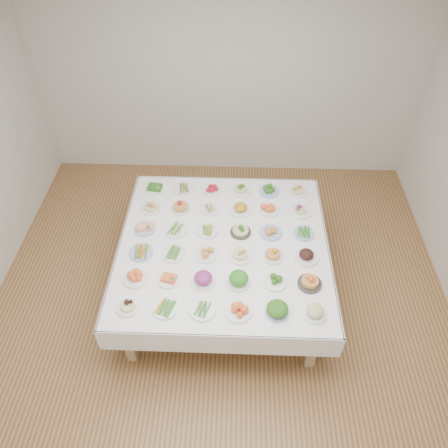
{
  "coord_description": "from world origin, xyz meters",
  "views": [
    {
      "loc": [
        0.14,
        -2.72,
        3.98
      ],
      "look_at": [
        0.03,
        0.4,
        0.88
      ],
      "focal_mm": 35.0,
      "sensor_mm": 36.0,
      "label": 1
    }
  ],
  "objects_px": {
    "display_table": "(223,248)",
    "dish_0": "(128,305)",
    "dish_35": "(298,190)",
    "dish_18": "(145,227)"
  },
  "relations": [
    {
      "from": "dish_0",
      "to": "dish_18",
      "type": "bearing_deg",
      "value": 90.39
    },
    {
      "from": "dish_0",
      "to": "dish_35",
      "type": "relative_size",
      "value": 0.98
    },
    {
      "from": "dish_0",
      "to": "dish_18",
      "type": "xyz_separation_m",
      "value": [
        -0.01,
        0.97,
        0.0
      ]
    },
    {
      "from": "display_table",
      "to": "dish_0",
      "type": "bearing_deg",
      "value": -135.35
    },
    {
      "from": "display_table",
      "to": "dish_35",
      "type": "bearing_deg",
      "value": 45.2
    },
    {
      "from": "dish_35",
      "to": "dish_18",
      "type": "bearing_deg",
      "value": -158.35
    },
    {
      "from": "display_table",
      "to": "dish_18",
      "type": "relative_size",
      "value": 9.84
    },
    {
      "from": "display_table",
      "to": "dish_35",
      "type": "xyz_separation_m",
      "value": [
        0.8,
        0.81,
        0.12
      ]
    },
    {
      "from": "display_table",
      "to": "dish_0",
      "type": "distance_m",
      "value": 1.14
    },
    {
      "from": "dish_18",
      "to": "dish_35",
      "type": "height_order",
      "value": "dish_35"
    }
  ]
}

